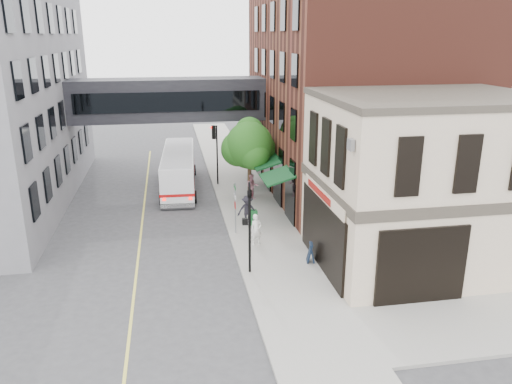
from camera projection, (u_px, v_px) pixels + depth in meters
name	position (u px, v px, depth m)	size (l,w,h in m)	color
ground	(248.00, 296.00, 22.09)	(120.00, 120.00, 0.00)	#38383A
sidewalk_main	(245.00, 196.00, 35.54)	(4.00, 60.00, 0.15)	gray
corner_building	(424.00, 182.00, 24.18)	(10.19, 8.12, 8.45)	beige
brick_building	(352.00, 94.00, 35.71)	(13.76, 18.00, 14.00)	#57251B
skyway_bridge	(168.00, 99.00, 36.52)	(14.00, 3.18, 3.00)	black
traffic_signal_near	(249.00, 217.00, 23.12)	(0.44, 0.22, 4.60)	black
traffic_signal_far	(215.00, 143.00, 37.08)	(0.53, 0.28, 4.50)	black
street_sign_pole	(235.00, 204.00, 28.14)	(0.08, 0.75, 3.00)	gray
street_tree	(249.00, 145.00, 33.68)	(3.80, 3.20, 5.60)	#382619
lane_marking	(142.00, 223.00, 30.64)	(0.12, 40.00, 0.01)	#D8CC4C
bus	(179.00, 168.00, 37.13)	(2.92, 10.39, 2.77)	white
pedestrian_a	(256.00, 230.00, 26.83)	(0.63, 0.41, 1.73)	white
pedestrian_b	(252.00, 187.00, 34.29)	(0.88, 0.68, 1.80)	#CB8396
pedestrian_c	(247.00, 210.00, 29.62)	(1.18, 0.68, 1.83)	black
newspaper_box	(253.00, 217.00, 29.86)	(0.44, 0.39, 0.88)	#135724
sandwich_board	(311.00, 252.00, 24.91)	(0.36, 0.56, 0.99)	black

